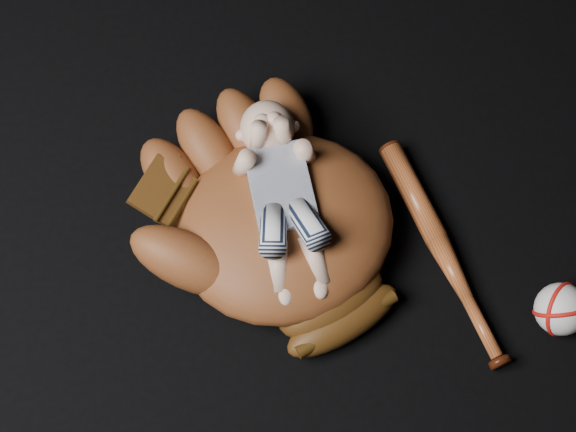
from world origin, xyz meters
The scene contains 4 objects.
baseball_glove centered at (0.04, 0.16, 0.08)m, with size 0.45×0.51×0.16m, color #5F2C14, non-canonical shape.
newborn_baby centered at (0.04, 0.18, 0.13)m, with size 0.16×0.34×0.14m, color #E2AF92, non-canonical shape.
baseball_bat centered at (0.30, 0.11, 0.02)m, with size 0.04×0.42×0.04m, color #9F461E, non-canonical shape.
baseball centered at (0.46, -0.02, 0.04)m, with size 0.08×0.08×0.08m, color white.
Camera 1 is at (-0.02, -0.44, 1.36)m, focal length 55.00 mm.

